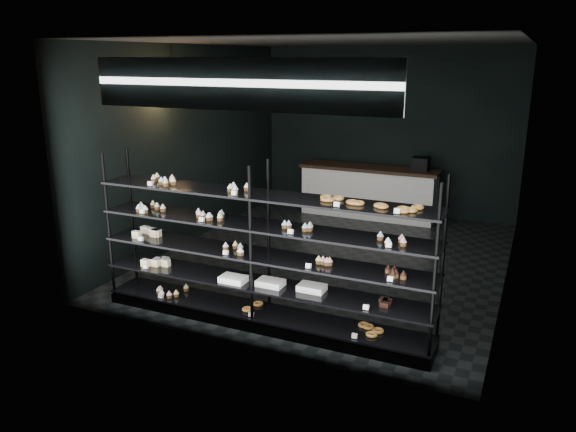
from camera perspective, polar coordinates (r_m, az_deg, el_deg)
The scene contains 5 objects.
room at distance 8.34m, azimuth 4.82°, elevation 6.14°, with size 5.01×6.01×3.20m.
display_shelf at distance 6.43m, azimuth -3.00°, elevation -5.82°, with size 4.00×0.50×1.91m.
signage at distance 5.55m, azimuth -5.41°, elevation 13.18°, with size 3.30×0.05×0.50m.
pendant_lamp at distance 8.49m, azimuth -11.57°, elevation 11.84°, with size 0.33×0.33×0.90m.
service_counter at distance 10.94m, azimuth 8.26°, elevation 2.52°, with size 2.65×0.65×1.23m.
Camera 1 is at (2.74, -7.75, 3.01)m, focal length 35.00 mm.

